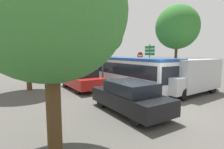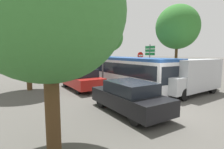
{
  "view_description": "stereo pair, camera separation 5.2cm",
  "coord_description": "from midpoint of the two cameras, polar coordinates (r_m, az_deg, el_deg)",
  "views": [
    {
      "loc": [
        -5.99,
        -5.74,
        2.73
      ],
      "look_at": [
        0.2,
        4.89,
        1.2
      ],
      "focal_mm": 28.0,
      "sensor_mm": 36.0,
      "label": 1
    },
    {
      "loc": [
        -5.95,
        -5.77,
        2.73
      ],
      "look_at": [
        0.2,
        4.89,
        1.2
      ],
      "focal_mm": 28.0,
      "sensor_mm": 36.0,
      "label": 2
    }
  ],
  "objects": [
    {
      "name": "queued_car_green",
      "position": [
        25.72,
        -19.69,
        2.11
      ],
      "size": [
        1.79,
        3.97,
        1.36
      ],
      "rotation": [
        0.0,
        0.0,
        1.61
      ],
      "color": "#236638",
      "rests_on": "ground"
    },
    {
      "name": "ground_plane",
      "position": [
        8.73,
        15.56,
        -11.39
      ],
      "size": [
        200.0,
        200.0,
        0.0
      ],
      "primitive_type": "plane",
      "color": "#4F4C47"
    },
    {
      "name": "traffic_light",
      "position": [
        13.18,
        -2.93,
        6.07
      ],
      "size": [
        0.32,
        0.36,
        3.4
      ],
      "rotation": [
        0.0,
        0.0,
        -1.55
      ],
      "color": "#56595E",
      "rests_on": "ground"
    },
    {
      "name": "white_van",
      "position": [
        12.69,
        24.1,
        -0.27
      ],
      "size": [
        5.14,
        2.36,
        2.31
      ],
      "rotation": [
        0.0,
        0.0,
        3.22
      ],
      "color": "#B7BABF",
      "rests_on": "ground"
    },
    {
      "name": "tree_right_far",
      "position": [
        35.35,
        -9.3,
        8.82
      ],
      "size": [
        4.02,
        4.02,
        5.99
      ],
      "color": "#51381E",
      "rests_on": "ground"
    },
    {
      "name": "no_entry_sign",
      "position": [
        17.71,
        9.31,
        4.23
      ],
      "size": [
        0.7,
        0.08,
        2.82
      ],
      "rotation": [
        0.0,
        0.0,
        -1.57
      ],
      "color": "#56595E",
      "rests_on": "ground"
    },
    {
      "name": "queued_car_red",
      "position": [
        13.35,
        -9.85,
        -1.4
      ],
      "size": [
        2.04,
        4.51,
        1.55
      ],
      "rotation": [
        0.0,
        0.0,
        1.61
      ],
      "color": "#B21E19",
      "rests_on": "ground"
    },
    {
      "name": "tree_left_near",
      "position": [
        4.8,
        -19.77,
        18.63
      ],
      "size": [
        3.86,
        3.86,
        5.52
      ],
      "color": "#51381E",
      "rests_on": "ground"
    },
    {
      "name": "articulated_bus",
      "position": [
        16.72,
        -1.92,
        2.42
      ],
      "size": [
        2.88,
        16.07,
        2.38
      ],
      "rotation": [
        0.0,
        0.0,
        -1.54
      ],
      "color": "silver",
      "rests_on": "ground"
    },
    {
      "name": "tree_right_near",
      "position": [
        16.46,
        20.75,
        13.95
      ],
      "size": [
        3.67,
        3.67,
        6.8
      ],
      "color": "#51381E",
      "rests_on": "ground"
    },
    {
      "name": "city_bus_rear",
      "position": [
        40.35,
        -23.82,
        4.55
      ],
      "size": [
        3.1,
        11.17,
        2.38
      ],
      "rotation": [
        0.0,
        0.0,
        1.51
      ],
      "color": "teal",
      "rests_on": "ground"
    },
    {
      "name": "direction_sign_post",
      "position": [
        18.61,
        12.32,
        6.42
      ],
      "size": [
        0.1,
        1.4,
        3.6
      ],
      "rotation": [
        0.0,
        0.0,
        3.15
      ],
      "color": "#56595E",
      "rests_on": "ground"
    },
    {
      "name": "tree_right_mid",
      "position": [
        25.98,
        -0.77,
        11.87
      ],
      "size": [
        3.98,
        3.98,
        6.91
      ],
      "color": "#51381E",
      "rests_on": "ground"
    },
    {
      "name": "queued_car_navy",
      "position": [
        19.78,
        -16.97,
        1.05
      ],
      "size": [
        1.97,
        4.37,
        1.5
      ],
      "rotation": [
        0.0,
        0.0,
        1.61
      ],
      "color": "navy",
      "rests_on": "ground"
    },
    {
      "name": "tree_left_mid",
      "position": [
        14.28,
        -26.46,
        14.45
      ],
      "size": [
        4.19,
        4.19,
        6.77
      ],
      "color": "#51381E",
      "rests_on": "ground"
    },
    {
      "name": "queued_car_black",
      "position": [
        8.08,
        5.91,
        -7.26
      ],
      "size": [
        1.91,
        4.22,
        1.45
      ],
      "rotation": [
        0.0,
        0.0,
        1.61
      ],
      "color": "black",
      "rests_on": "ground"
    }
  ]
}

